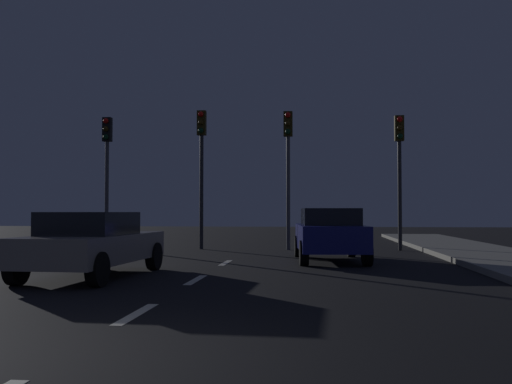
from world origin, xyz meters
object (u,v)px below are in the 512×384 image
traffic_signal_center_left (201,152)px  car_adjacent_lane (93,243)px  traffic_signal_far_left (107,156)px  traffic_signal_far_right (399,156)px  traffic_signal_center_right (288,153)px  car_stopped_ahead (330,234)px

traffic_signal_center_left → car_adjacent_lane: bearing=-93.2°
traffic_signal_far_left → traffic_signal_far_right: 10.68m
traffic_signal_center_left → car_adjacent_lane: traffic_signal_center_left is taller
car_adjacent_lane → traffic_signal_far_left: bearing=109.0°
traffic_signal_center_left → traffic_signal_center_right: (3.17, -0.00, -0.06)m
traffic_signal_center_left → traffic_signal_far_right: bearing=-0.0°
traffic_signal_far_left → traffic_signal_center_right: 6.75m
traffic_signal_center_right → car_stopped_ahead: bearing=-73.5°
traffic_signal_far_left → car_adjacent_lane: traffic_signal_far_left is taller
traffic_signal_far_left → traffic_signal_center_right: size_ratio=0.98×
traffic_signal_center_left → traffic_signal_center_right: traffic_signal_center_left is taller
traffic_signal_center_right → car_adjacent_lane: 10.05m
car_stopped_ahead → traffic_signal_center_right: bearing=106.5°
traffic_signal_center_left → car_adjacent_lane: 9.38m
traffic_signal_center_left → car_stopped_ahead: bearing=-45.3°
traffic_signal_far_left → traffic_signal_far_right: size_ratio=1.02×
traffic_signal_far_left → car_adjacent_lane: bearing=-71.0°
traffic_signal_center_left → traffic_signal_center_right: size_ratio=1.02×
traffic_signal_center_right → traffic_signal_center_left: bearing=180.0°
car_adjacent_lane → car_stopped_ahead: bearing=40.9°
traffic_signal_center_left → traffic_signal_center_right: 3.17m
traffic_signal_center_right → traffic_signal_far_right: traffic_signal_center_right is taller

